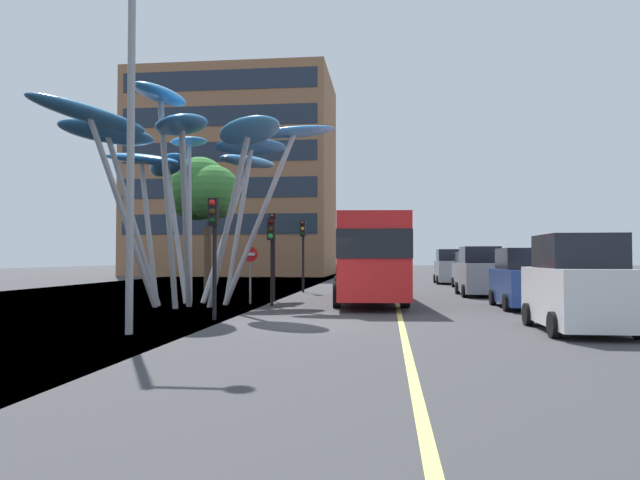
{
  "coord_description": "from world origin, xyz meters",
  "views": [
    {
      "loc": [
        2.12,
        -16.34,
        1.82
      ],
      "look_at": [
        -0.49,
        6.6,
        2.5
      ],
      "focal_mm": 33.03,
      "sensor_mm": 36.0,
      "label": 1
    }
  ],
  "objects_px": {
    "car_parked_near": "(578,286)",
    "no_entry_sign": "(250,265)",
    "traffic_light_kerb_near": "(214,232)",
    "car_far_side": "(450,268)",
    "car_parked_far": "(480,273)",
    "car_side_street": "(471,271)",
    "leaf_sculpture": "(188,150)",
    "car_parked_mid": "(524,280)",
    "red_bus": "(367,254)",
    "street_lamp": "(144,108)",
    "traffic_light_island_mid": "(273,238)",
    "traffic_light_opposite": "(303,241)",
    "traffic_light_kerb_far": "(271,242)"
  },
  "relations": [
    {
      "from": "car_parked_near",
      "to": "no_entry_sign",
      "type": "distance_m",
      "value": 12.49
    },
    {
      "from": "traffic_light_kerb_near",
      "to": "car_far_side",
      "type": "xyz_separation_m",
      "value": [
        9.32,
        24.76,
        -1.46
      ]
    },
    {
      "from": "car_parked_far",
      "to": "car_side_street",
      "type": "distance_m",
      "value": 6.73
    },
    {
      "from": "leaf_sculpture",
      "to": "car_parked_mid",
      "type": "relative_size",
      "value": 2.63
    },
    {
      "from": "leaf_sculpture",
      "to": "car_side_street",
      "type": "height_order",
      "value": "leaf_sculpture"
    },
    {
      "from": "car_parked_far",
      "to": "red_bus",
      "type": "bearing_deg",
      "value": -139.09
    },
    {
      "from": "no_entry_sign",
      "to": "red_bus",
      "type": "bearing_deg",
      "value": 18.06
    },
    {
      "from": "car_parked_mid",
      "to": "street_lamp",
      "type": "distance_m",
      "value": 14.2
    },
    {
      "from": "car_parked_near",
      "to": "car_parked_far",
      "type": "relative_size",
      "value": 0.96
    },
    {
      "from": "car_parked_near",
      "to": "car_parked_mid",
      "type": "xyz_separation_m",
      "value": [
        0.22,
        6.67,
        -0.1
      ]
    },
    {
      "from": "red_bus",
      "to": "car_parked_far",
      "type": "relative_size",
      "value": 2.48
    },
    {
      "from": "red_bus",
      "to": "leaf_sculpture",
      "type": "height_order",
      "value": "leaf_sculpture"
    },
    {
      "from": "leaf_sculpture",
      "to": "traffic_light_island_mid",
      "type": "relative_size",
      "value": 3.07
    },
    {
      "from": "car_parked_mid",
      "to": "car_parked_far",
      "type": "relative_size",
      "value": 1.02
    },
    {
      "from": "traffic_light_island_mid",
      "to": "traffic_light_opposite",
      "type": "height_order",
      "value": "traffic_light_opposite"
    },
    {
      "from": "traffic_light_island_mid",
      "to": "car_parked_near",
      "type": "relative_size",
      "value": 0.91
    },
    {
      "from": "car_side_street",
      "to": "street_lamp",
      "type": "relative_size",
      "value": 0.5
    },
    {
      "from": "car_parked_far",
      "to": "street_lamp",
      "type": "height_order",
      "value": "street_lamp"
    },
    {
      "from": "red_bus",
      "to": "car_parked_near",
      "type": "distance_m",
      "value": 10.55
    },
    {
      "from": "car_parked_far",
      "to": "car_far_side",
      "type": "distance_m",
      "value": 12.89
    },
    {
      "from": "traffic_light_kerb_near",
      "to": "car_far_side",
      "type": "distance_m",
      "value": 26.5
    },
    {
      "from": "car_far_side",
      "to": "traffic_light_island_mid",
      "type": "bearing_deg",
      "value": -117.09
    },
    {
      "from": "red_bus",
      "to": "car_parked_mid",
      "type": "relative_size",
      "value": 2.43
    },
    {
      "from": "leaf_sculpture",
      "to": "car_side_street",
      "type": "distance_m",
      "value": 19.06
    },
    {
      "from": "traffic_light_kerb_near",
      "to": "car_parked_mid",
      "type": "relative_size",
      "value": 0.84
    },
    {
      "from": "car_side_street",
      "to": "car_parked_mid",
      "type": "bearing_deg",
      "value": -90.02
    },
    {
      "from": "red_bus",
      "to": "car_far_side",
      "type": "relative_size",
      "value": 2.55
    },
    {
      "from": "red_bus",
      "to": "car_parked_near",
      "type": "xyz_separation_m",
      "value": [
        5.45,
        -8.99,
        -0.85
      ]
    },
    {
      "from": "car_parked_near",
      "to": "car_parked_mid",
      "type": "height_order",
      "value": "car_parked_near"
    },
    {
      "from": "car_side_street",
      "to": "car_far_side",
      "type": "relative_size",
      "value": 1.07
    },
    {
      "from": "car_parked_near",
      "to": "car_parked_far",
      "type": "height_order",
      "value": "car_parked_near"
    },
    {
      "from": "traffic_light_kerb_far",
      "to": "car_far_side",
      "type": "distance_m",
      "value": 21.69
    },
    {
      "from": "red_bus",
      "to": "no_entry_sign",
      "type": "distance_m",
      "value": 4.77
    },
    {
      "from": "car_parked_mid",
      "to": "traffic_light_kerb_far",
      "type": "bearing_deg",
      "value": -178.76
    },
    {
      "from": "red_bus",
      "to": "traffic_light_kerb_far",
      "type": "relative_size",
      "value": 3.16
    },
    {
      "from": "traffic_light_island_mid",
      "to": "car_far_side",
      "type": "height_order",
      "value": "traffic_light_island_mid"
    },
    {
      "from": "car_side_street",
      "to": "traffic_light_island_mid",
      "type": "bearing_deg",
      "value": -130.01
    },
    {
      "from": "leaf_sculpture",
      "to": "traffic_light_kerb_far",
      "type": "xyz_separation_m",
      "value": [
        3.28,
        -0.09,
        -3.54
      ]
    },
    {
      "from": "traffic_light_kerb_far",
      "to": "car_far_side",
      "type": "bearing_deg",
      "value": 66.65
    },
    {
      "from": "red_bus",
      "to": "traffic_light_opposite",
      "type": "relative_size",
      "value": 2.78
    },
    {
      "from": "traffic_light_opposite",
      "to": "car_side_street",
      "type": "bearing_deg",
      "value": 28.6
    },
    {
      "from": "car_far_side",
      "to": "no_entry_sign",
      "type": "relative_size",
      "value": 1.8
    },
    {
      "from": "traffic_light_kerb_far",
      "to": "street_lamp",
      "type": "distance_m",
      "value": 8.82
    },
    {
      "from": "street_lamp",
      "to": "car_parked_far",
      "type": "bearing_deg",
      "value": 56.3
    },
    {
      "from": "red_bus",
      "to": "traffic_light_opposite",
      "type": "distance_m",
      "value": 7.13
    },
    {
      "from": "leaf_sculpture",
      "to": "red_bus",
      "type": "bearing_deg",
      "value": 19.77
    },
    {
      "from": "traffic_light_kerb_near",
      "to": "leaf_sculpture",
      "type": "bearing_deg",
      "value": 117.08
    },
    {
      "from": "leaf_sculpture",
      "to": "traffic_light_opposite",
      "type": "bearing_deg",
      "value": 69.45
    },
    {
      "from": "car_parked_near",
      "to": "car_parked_mid",
      "type": "relative_size",
      "value": 0.94
    },
    {
      "from": "car_parked_near",
      "to": "street_lamp",
      "type": "distance_m",
      "value": 11.36
    }
  ]
}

